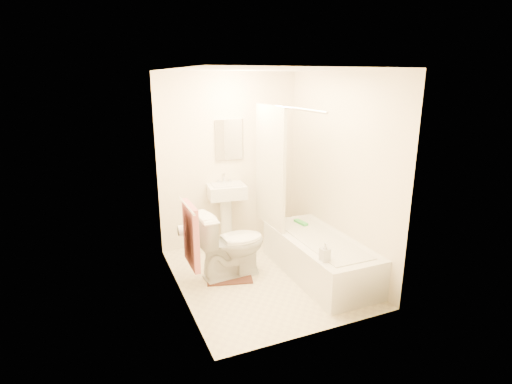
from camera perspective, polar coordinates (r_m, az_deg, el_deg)
name	(u,v)px	position (r m, az deg, el deg)	size (l,w,h in m)	color
floor	(264,277)	(4.94, 1.16, -11.98)	(2.40, 2.40, 0.00)	beige
ceiling	(265,69)	(4.36, 1.35, 17.10)	(2.40, 2.40, 0.00)	white
wall_back	(229,161)	(5.59, -3.83, 4.45)	(2.00, 0.02, 2.40)	beige
wall_left	(177,190)	(4.20, -11.28, 0.28)	(0.02, 2.40, 2.40)	beige
wall_right	(339,173)	(4.98, 11.80, 2.72)	(0.02, 2.40, 2.40)	beige
mirror	(229,140)	(5.52, -3.82, 7.46)	(0.40, 0.03, 0.55)	white
curtain_rod	(286,107)	(4.59, 4.28, 12.01)	(0.03, 0.03, 1.70)	silver
shower_curtain	(270,168)	(5.06, 2.02, 3.48)	(0.04, 0.80, 1.55)	silver
towel_bar	(187,206)	(4.00, -9.89, -1.92)	(0.02, 0.02, 0.60)	silver
towel	(191,235)	(4.12, -9.27, -6.12)	(0.06, 0.45, 0.66)	#CC7266
toilet_paper	(183,230)	(4.48, -10.38, -5.40)	(0.12, 0.12, 0.11)	white
toilet	(231,244)	(4.80, -3.60, -7.43)	(0.47, 0.83, 0.82)	silver
sink	(226,213)	(5.61, -4.24, -2.98)	(0.50, 0.40, 0.99)	white
bathtub	(319,257)	(4.95, 8.98, -9.10)	(0.73, 1.66, 0.47)	white
bath_mat	(229,276)	(4.93, -3.86, -11.94)	(0.54, 0.40, 0.02)	#552C20
soap_bottle	(325,252)	(4.28, 9.81, -8.39)	(0.09, 0.09, 0.20)	white
scrub_brush	(301,223)	(5.27, 6.42, -4.40)	(0.07, 0.22, 0.04)	green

